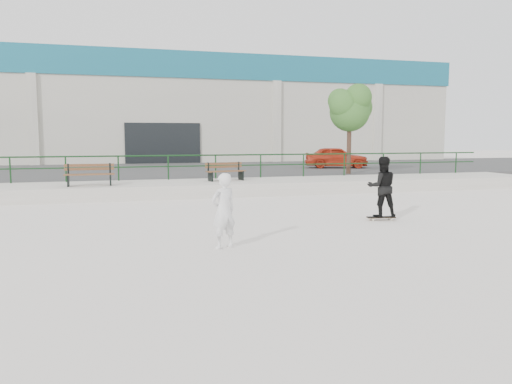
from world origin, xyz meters
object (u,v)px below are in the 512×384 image
object	(u,v)px
tree	(350,107)
standing_skater	(382,187)
red_car	(336,157)
skateboard	(381,217)
seated_skater	(223,211)
bench_left	(89,175)
bench_right	(225,172)

from	to	relation	value
tree	standing_skater	world-z (taller)	tree
red_car	skateboard	xyz separation A→B (m)	(-5.20, -14.18, -1.04)
seated_skater	tree	bearing A→B (deg)	-147.84
skateboard	seated_skater	distance (m)	5.41
bench_left	skateboard	world-z (taller)	bench_left
skateboard	bench_right	bearing A→B (deg)	117.91
bench_left	bench_right	distance (m)	5.27
tree	red_car	size ratio (longest dim) A/B	1.19
standing_skater	seated_skater	distance (m)	5.37
tree	bench_right	bearing A→B (deg)	-162.11
bench_left	seated_skater	bearing A→B (deg)	-72.96
bench_right	tree	distance (m)	7.44
red_car	seated_skater	bearing A→B (deg)	165.93
bench_right	seated_skater	distance (m)	10.19
bench_right	tree	size ratio (longest dim) A/B	0.40
bench_right	bench_left	bearing A→B (deg)	176.78
standing_skater	bench_right	bearing A→B (deg)	-56.16
bench_left	standing_skater	world-z (taller)	standing_skater
tree	seated_skater	size ratio (longest dim) A/B	2.74
skateboard	tree	bearing A→B (deg)	77.27
skateboard	red_car	bearing A→B (deg)	78.57
standing_skater	seated_skater	bearing A→B (deg)	39.08
bench_left	seated_skater	size ratio (longest dim) A/B	1.14
bench_right	skateboard	world-z (taller)	bench_right
bench_right	standing_skater	world-z (taller)	standing_skater
bench_right	red_car	world-z (taller)	red_car
tree	standing_skater	size ratio (longest dim) A/B	2.57
bench_left	tree	bearing A→B (deg)	12.48
tree	red_car	world-z (taller)	tree
tree	skateboard	bearing A→B (deg)	-111.42
bench_right	standing_skater	size ratio (longest dim) A/B	1.02
bench_left	seated_skater	world-z (taller)	seated_skater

